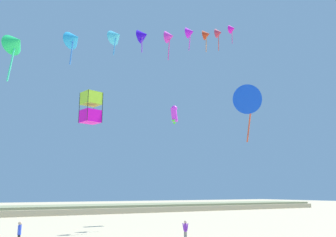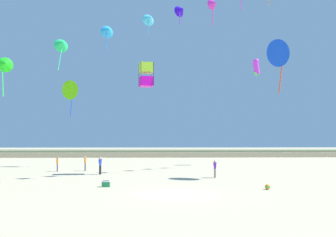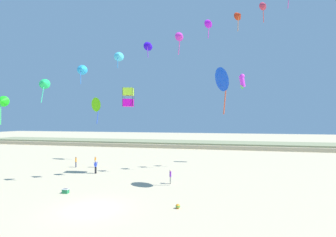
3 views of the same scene
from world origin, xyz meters
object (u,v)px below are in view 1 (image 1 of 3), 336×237
large_kite_mid_trail (174,114)px  large_kite_outer_drift (248,99)px  person_mid_center (185,230)px  person_far_right (19,233)px  large_kite_high_solo (91,108)px

large_kite_mid_trail → large_kite_outer_drift: bearing=-98.3°
person_mid_center → person_far_right: 11.12m
person_mid_center → person_far_right: person_far_right is taller
person_far_right → person_mid_center: bearing=-16.0°
large_kite_high_solo → person_far_right: bearing=-176.3°
large_kite_mid_trail → person_mid_center: bearing=-118.3°
large_kite_high_solo → large_kite_outer_drift: bearing=-18.8°
person_far_right → large_kite_high_solo: 9.90m
person_mid_center → large_kite_high_solo: bearing=151.9°
person_far_right → large_kite_outer_drift: large_kite_outer_drift is taller
person_far_right → large_kite_high_solo: (4.41, 0.28, 8.86)m
large_kite_high_solo → large_kite_outer_drift: large_kite_outer_drift is taller
person_far_right → large_kite_outer_drift: size_ratio=0.35×
person_far_right → large_kite_outer_drift: bearing=-13.1°
large_kite_high_solo → large_kite_outer_drift: size_ratio=0.48×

